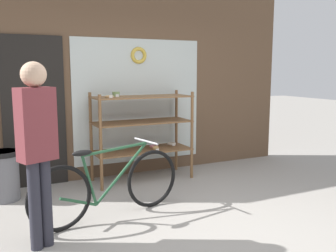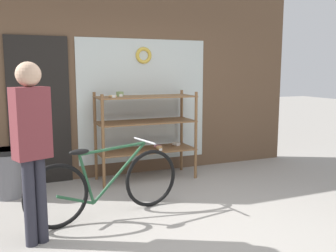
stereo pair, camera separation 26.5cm
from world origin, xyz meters
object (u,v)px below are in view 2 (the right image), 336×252
at_px(display_case, 146,126).
at_px(trash_bin, 8,171).
at_px(pedestrian, 32,139).
at_px(bicycle, 107,185).

relative_size(display_case, trash_bin, 2.28).
relative_size(display_case, pedestrian, 0.85).
bearing_deg(pedestrian, display_case, 22.39).
xyz_separation_m(bicycle, pedestrian, (-0.77, -0.39, 0.64)).
distance_m(display_case, trash_bin, 1.97).
bearing_deg(trash_bin, pedestrian, -80.59).
bearing_deg(bicycle, trash_bin, 119.94).
distance_m(bicycle, pedestrian, 1.08).
bearing_deg(display_case, pedestrian, -135.74).
bearing_deg(display_case, bicycle, -125.91).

